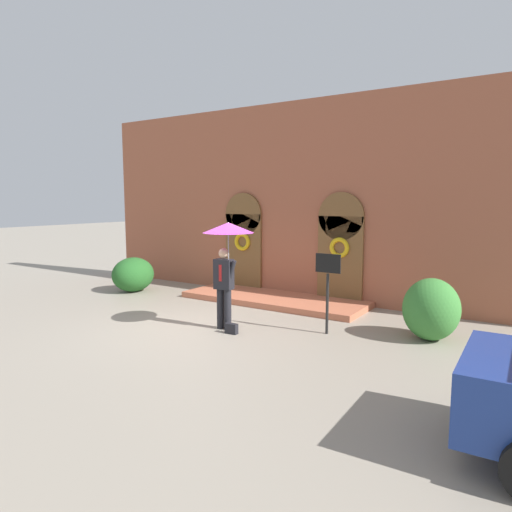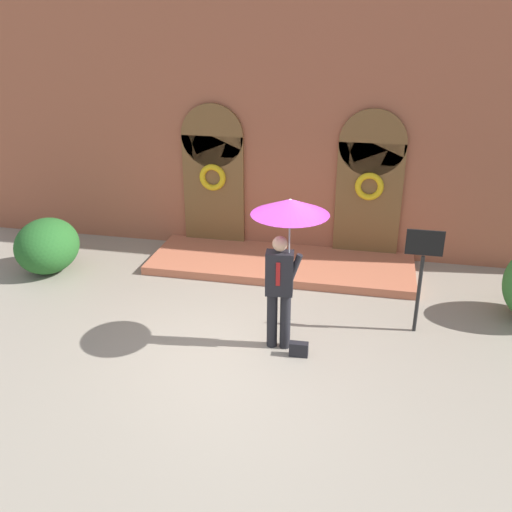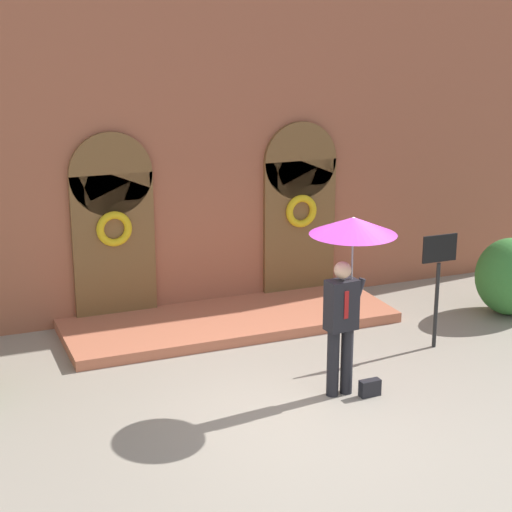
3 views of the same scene
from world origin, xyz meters
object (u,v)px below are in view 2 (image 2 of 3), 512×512
Objects in this scene: handbag at (299,349)px; sign_post at (422,264)px; shrub_left at (47,246)px; person_with_umbrella at (287,230)px.

sign_post reaches higher than handbag.
shrub_left is (-5.22, 1.98, 0.42)m from handbag.
handbag is at bearing -39.26° from person_with_umbrella.
shrub_left is (-6.93, 0.87, -0.63)m from sign_post.
person_with_umbrella is 8.44× the size of handbag.
person_with_umbrella is 1.83m from handbag.
person_with_umbrella reaches higher than handbag.
person_with_umbrella reaches higher than shrub_left.
shrub_left reaches higher than handbag.
sign_post is at bearing -7.18° from shrub_left.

